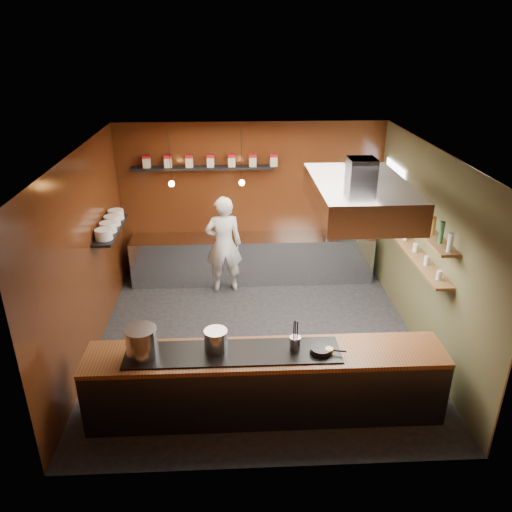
{
  "coord_description": "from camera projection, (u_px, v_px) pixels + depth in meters",
  "views": [
    {
      "loc": [
        -0.37,
        -6.62,
        4.48
      ],
      "look_at": [
        -0.02,
        0.4,
        1.3
      ],
      "focal_mm": 35.0,
      "sensor_mm": 36.0,
      "label": 1
    }
  ],
  "objects": [
    {
      "name": "plate_shelf",
      "position": [
        111.0,
        230.0,
        8.05
      ],
      "size": [
        0.3,
        1.4,
        0.04
      ],
      "primitive_type": "cube",
      "color": "black",
      "rests_on": "left_wall"
    },
    {
      "name": "espresso_machine",
      "position": [
        349.0,
        225.0,
        9.56
      ],
      "size": [
        0.46,
        0.45,
        0.38
      ],
      "primitive_type": "cube",
      "rotation": [
        0.0,
        0.0,
        -0.29
      ],
      "color": "black",
      "rests_on": "prep_counter"
    },
    {
      "name": "plate_stacks",
      "position": [
        110.0,
        224.0,
        8.01
      ],
      "size": [
        0.26,
        1.16,
        0.16
      ],
      "color": "white",
      "rests_on": "plate_shelf"
    },
    {
      "name": "chef",
      "position": [
        224.0,
        245.0,
        9.1
      ],
      "size": [
        0.72,
        0.51,
        1.83
      ],
      "primitive_type": "imported",
      "rotation": [
        0.0,
        0.0,
        3.26
      ],
      "color": "silver",
      "rests_on": "floor"
    },
    {
      "name": "prep_counter",
      "position": [
        253.0,
        258.0,
        9.67
      ],
      "size": [
        4.6,
        0.65,
        0.9
      ],
      "primitive_type": "cube",
      "color": "silver",
      "rests_on": "floor"
    },
    {
      "name": "bottle_shelf_lower",
      "position": [
        409.0,
        247.0,
        7.66
      ],
      "size": [
        0.26,
        2.8,
        0.04
      ],
      "primitive_type": "cube",
      "color": "brown",
      "rests_on": "right_wall"
    },
    {
      "name": "extractor_hood",
      "position": [
        359.0,
        196.0,
        6.55
      ],
      "size": [
        1.2,
        2.0,
        0.72
      ],
      "color": "#38383D",
      "rests_on": "ceiling"
    },
    {
      "name": "stockpot_small",
      "position": [
        216.0,
        340.0,
        6.02
      ],
      "size": [
        0.37,
        0.37,
        0.27
      ],
      "primitive_type": "cylinder",
      "rotation": [
        0.0,
        0.0,
        -0.38
      ],
      "color": "#B3B5BA",
      "rests_on": "pass_counter"
    },
    {
      "name": "bottles",
      "position": [
        415.0,
        209.0,
        7.41
      ],
      "size": [
        0.06,
        2.66,
        0.24
      ],
      "color": "silver",
      "rests_on": "bottle_shelf_upper"
    },
    {
      "name": "tin_shelf",
      "position": [
        203.0,
        168.0,
        9.08
      ],
      "size": [
        2.6,
        0.26,
        0.04
      ],
      "primitive_type": "cube",
      "color": "black",
      "rests_on": "back_wall"
    },
    {
      "name": "pendant_right",
      "position": [
        242.0,
        180.0,
        8.53
      ],
      "size": [
        0.1,
        0.1,
        0.95
      ],
      "color": "black",
      "rests_on": "ceiling"
    },
    {
      "name": "ceiling",
      "position": [
        259.0,
        152.0,
        6.65
      ],
      "size": [
        5.0,
        5.0,
        0.0
      ],
      "primitive_type": "plane",
      "rotation": [
        3.14,
        0.0,
        0.0
      ],
      "color": "silver",
      "rests_on": "back_wall"
    },
    {
      "name": "back_wall",
      "position": [
        252.0,
        201.0,
        9.54
      ],
      "size": [
        5.0,
        0.0,
        5.0
      ],
      "primitive_type": "plane",
      "rotation": [
        1.57,
        0.0,
        0.0
      ],
      "color": "#3C160B",
      "rests_on": "ground"
    },
    {
      "name": "butter_jar",
      "position": [
        329.0,
        351.0,
        5.99
      ],
      "size": [
        0.11,
        0.11,
        0.09
      ],
      "primitive_type": "cylinder",
      "rotation": [
        0.0,
        0.0,
        0.14
      ],
      "color": "gold",
      "rests_on": "pass_counter"
    },
    {
      "name": "frying_pan",
      "position": [
        321.0,
        350.0,
        6.0
      ],
      "size": [
        0.43,
        0.27,
        0.07
      ],
      "color": "black",
      "rests_on": "pass_counter"
    },
    {
      "name": "wine_glasses",
      "position": [
        410.0,
        242.0,
        7.63
      ],
      "size": [
        0.07,
        2.37,
        0.13
      ],
      "color": "silver",
      "rests_on": "bottle_shelf_lower"
    },
    {
      "name": "utensil_crock",
      "position": [
        295.0,
        343.0,
        6.04
      ],
      "size": [
        0.16,
        0.16,
        0.17
      ],
      "primitive_type": "cylinder",
      "rotation": [
        0.0,
        0.0,
        0.24
      ],
      "color": "#B6B8BD",
      "rests_on": "pass_counter"
    },
    {
      "name": "bottle_shelf_upper",
      "position": [
        413.0,
        218.0,
        7.47
      ],
      "size": [
        0.26,
        2.8,
        0.04
      ],
      "primitive_type": "cube",
      "color": "brown",
      "rests_on": "right_wall"
    },
    {
      "name": "stockpot_large",
      "position": [
        142.0,
        342.0,
        5.89
      ],
      "size": [
        0.45,
        0.45,
        0.37
      ],
      "primitive_type": "cylinder",
      "rotation": [
        0.0,
        0.0,
        0.21
      ],
      "color": "#B3B6BB",
      "rests_on": "pass_counter"
    },
    {
      "name": "floor",
      "position": [
        259.0,
        341.0,
        7.88
      ],
      "size": [
        5.0,
        5.0,
        0.0
      ],
      "primitive_type": "plane",
      "color": "black",
      "rests_on": "ground"
    },
    {
      "name": "left_wall",
      "position": [
        85.0,
        258.0,
        7.15
      ],
      "size": [
        0.0,
        5.0,
        5.0
      ],
      "primitive_type": "plane",
      "rotation": [
        1.57,
        0.0,
        1.57
      ],
      "color": "#3C160B",
      "rests_on": "ground"
    },
    {
      "name": "storage_tins",
      "position": [
        210.0,
        161.0,
        9.04
      ],
      "size": [
        2.43,
        0.13,
        0.22
      ],
      "color": "beige",
      "rests_on": "tin_shelf"
    },
    {
      "name": "right_wall",
      "position": [
        427.0,
        251.0,
        7.38
      ],
      "size": [
        0.0,
        5.0,
        5.0
      ],
      "primitive_type": "plane",
      "rotation": [
        1.57,
        0.0,
        -1.57
      ],
      "color": "brown",
      "rests_on": "ground"
    },
    {
      "name": "pendant_left",
      "position": [
        171.0,
        181.0,
        8.48
      ],
      "size": [
        0.1,
        0.1,
        0.95
      ],
      "color": "black",
      "rests_on": "ceiling"
    },
    {
      "name": "window_pane",
      "position": [
        393.0,
        192.0,
        8.76
      ],
      "size": [
        0.0,
        1.0,
        1.0
      ],
      "primitive_type": "plane",
      "rotation": [
        1.57,
        0.0,
        -1.57
      ],
      "color": "white",
      "rests_on": "right_wall"
    },
    {
      "name": "pass_counter",
      "position": [
        265.0,
        383.0,
        6.23
      ],
      "size": [
        4.4,
        0.72,
        0.94
      ],
      "color": "#38383D",
      "rests_on": "floor"
    }
  ]
}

